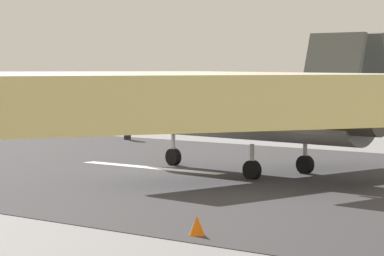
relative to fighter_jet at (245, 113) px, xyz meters
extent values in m
plane|color=gray|center=(3.76, 1.13, -2.50)|extent=(400.00, 400.00, 0.00)
cube|color=#333235|center=(3.76, 1.13, -2.49)|extent=(240.00, 26.00, 0.02)
cube|color=white|center=(4.37, 1.13, -2.48)|extent=(8.00, 0.70, 0.00)
cylinder|color=#9C9B9A|center=(-0.09, 0.01, -0.07)|extent=(11.99, 3.16, 2.07)
cone|color=#9C9B9A|center=(7.17, -0.67, -0.07)|extent=(2.89, 2.00, 1.76)
ellipsoid|color=#3F5160|center=(3.23, -0.30, 0.71)|extent=(3.69, 1.43, 1.10)
cylinder|color=#47423D|center=(-6.09, 1.12, -0.07)|extent=(2.29, 1.30, 1.10)
cylinder|color=#47423D|center=(-6.20, 0.03, -0.07)|extent=(2.29, 1.30, 1.10)
cube|color=#9C9B9A|center=(-0.73, 4.00, -0.17)|extent=(3.92, 6.04, 0.24)
cube|color=#9C9B9A|center=(-1.45, -3.79, -0.17)|extent=(3.92, 6.04, 0.24)
cube|color=#9C9B9A|center=(-5.92, 2.96, 0.03)|extent=(2.65, 3.01, 0.16)
cube|color=#565A58|center=(-5.15, 1.38, 1.63)|extent=(2.68, 1.18, 3.14)
cube|color=#565A58|center=(-5.32, -0.41, 1.63)|extent=(2.68, 1.18, 3.14)
cylinder|color=silver|center=(4.44, -0.41, -1.80)|extent=(0.18, 0.18, 1.40)
cylinder|color=black|center=(4.44, -0.41, -2.12)|extent=(0.78, 0.37, 0.76)
cylinder|color=silver|center=(-1.74, 1.77, -1.80)|extent=(0.18, 0.18, 1.40)
cylinder|color=black|center=(-1.74, 1.77, -2.12)|extent=(0.78, 0.37, 0.76)
cylinder|color=silver|center=(-2.03, -1.42, -1.80)|extent=(0.18, 0.18, 1.40)
cylinder|color=black|center=(-2.03, -1.42, -2.12)|extent=(0.78, 0.37, 0.76)
cube|color=#1E2338|center=(17.16, -10.22, -2.04)|extent=(0.24, 0.36, 0.92)
cube|color=yellow|center=(17.16, -10.22, -1.36)|extent=(0.52, 0.47, 0.63)
sphere|color=tan|center=(17.16, -10.22, -0.88)|extent=(0.22, 0.22, 0.22)
cylinder|color=yellow|center=(17.42, -10.06, -1.40)|extent=(0.10, 0.10, 0.59)
cylinder|color=yellow|center=(16.91, -10.38, -1.40)|extent=(0.10, 0.10, 0.59)
cone|color=orange|center=(-8.82, 13.17, -2.23)|extent=(0.44, 0.44, 0.55)
camera|label=1|loc=(-26.30, 33.20, 1.97)|focal=95.46mm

